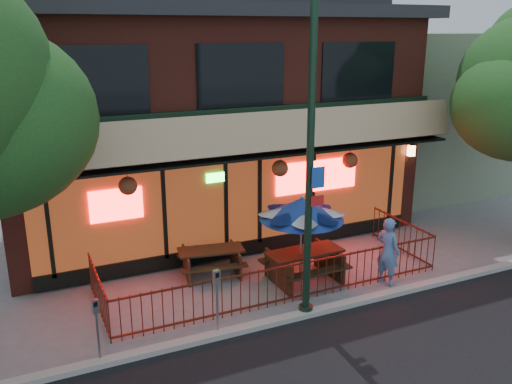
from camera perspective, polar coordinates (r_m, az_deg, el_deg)
ground at (r=12.83m, az=4.33°, el=-11.85°), size 80.00×80.00×0.00m
curb at (r=12.43m, az=5.47°, el=-12.60°), size 80.00×0.25×0.12m
restaurant_building at (r=17.92m, az=-6.56°, el=10.21°), size 12.96×9.49×8.05m
neighbor_building at (r=22.98m, az=15.10°, el=8.34°), size 6.00×7.00×6.00m
patio_fence at (r=12.94m, az=3.31°, el=-8.44°), size 8.44×2.62×1.00m
street_light at (r=11.32m, az=5.67°, el=1.39°), size 0.43×0.32×7.00m
picnic_table_left at (r=14.14m, az=-4.74°, el=-6.92°), size 1.87×1.55×0.72m
picnic_table_right at (r=13.80m, az=5.13°, el=-7.25°), size 1.95×1.51×0.82m
patio_umbrella at (r=13.06m, az=4.83°, el=-1.76°), size 2.05×2.05×2.34m
pedestrian at (r=13.87m, az=13.71°, el=-6.07°), size 0.59×0.73×1.74m
parking_meter_near at (r=11.26m, az=-4.15°, el=-10.42°), size 0.15×0.13×1.48m
parking_meter_far at (r=10.81m, az=-16.43°, el=-12.84°), size 0.14×0.12×1.35m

